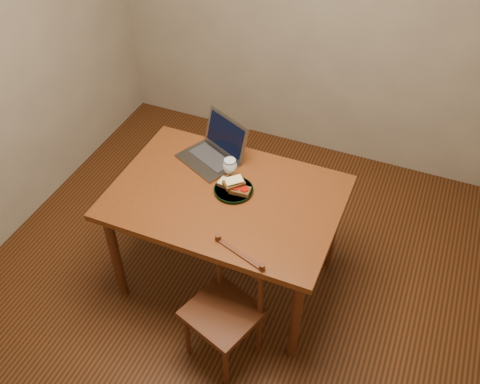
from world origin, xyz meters
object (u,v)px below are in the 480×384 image
at_px(plate, 234,190).
at_px(laptop, 216,148).
at_px(milk_glass, 230,171).
at_px(table, 226,206).
at_px(chair, 225,305).

distance_m(plate, laptop, 0.34).
bearing_deg(plate, milk_glass, 125.82).
bearing_deg(milk_glass, plate, -54.18).
distance_m(table, milk_glass, 0.21).
bearing_deg(laptop, plate, -22.59).
relative_size(chair, milk_glass, 2.86).
bearing_deg(table, plate, 57.41).
distance_m(chair, plate, 0.65).
distance_m(chair, milk_glass, 0.76).
bearing_deg(plate, chair, -71.72).
bearing_deg(chair, milk_glass, 129.34).
xyz_separation_m(chair, plate, (-0.18, 0.53, 0.33)).
relative_size(table, plate, 5.71).
distance_m(table, laptop, 0.38).
bearing_deg(table, chair, -67.22).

